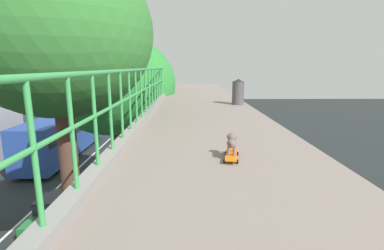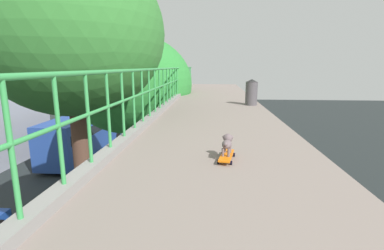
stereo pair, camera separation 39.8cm
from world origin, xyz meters
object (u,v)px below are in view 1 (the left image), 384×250
Objects in this scene: toy_skateboard at (231,155)px; small_dog at (232,142)px; litter_bin at (238,92)px; car_green_fifth at (60,209)px; city_bus at (64,133)px.

small_dog reaches higher than toy_skateboard.
toy_skateboard is at bearing -100.68° from litter_bin.
car_green_fifth is at bearing 128.58° from small_dog.
toy_skateboard is (6.59, -8.32, 5.32)m from car_green_fifth.
car_green_fifth is 0.35× the size of city_bus.
city_bus is 17.85m from litter_bin.
car_green_fifth is 11.11× the size of small_dog.
car_green_fifth is 6.70× the size of toy_skateboard.
city_bus is (-4.08, 10.10, 1.25)m from car_green_fifth.
small_dog is (10.68, -18.37, 4.26)m from city_bus.
small_dog is at bearing -51.42° from car_green_fifth.
toy_skateboard reaches higher than city_bus.
city_bus is 21.67m from toy_skateboard.
toy_skateboard is at bearing -59.91° from city_bus.
city_bus is at bearing 120.09° from toy_skateboard.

